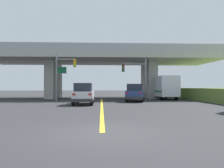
% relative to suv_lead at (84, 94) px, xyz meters
% --- Properties ---
extents(ground, '(160.00, 160.00, 0.00)m').
position_rel_suv_lead_xyz_m(ground, '(1.72, 12.47, -1.01)').
color(ground, '#2B2B2D').
extents(overpass_bridge, '(34.14, 10.68, 7.35)m').
position_rel_suv_lead_xyz_m(overpass_bridge, '(1.72, 12.47, 4.35)').
color(overpass_bridge, '#A8A59E').
rests_on(overpass_bridge, ground).
extents(lane_divider_stripe, '(0.20, 23.26, 0.01)m').
position_rel_suv_lead_xyz_m(lane_divider_stripe, '(1.72, -1.74, -1.01)').
color(lane_divider_stripe, yellow).
rests_on(lane_divider_stripe, ground).
extents(suv_lead, '(1.88, 4.43, 2.02)m').
position_rel_suv_lead_xyz_m(suv_lead, '(0.00, 0.00, 0.00)').
color(suv_lead, silver).
rests_on(suv_lead, ground).
extents(suv_crossing, '(2.88, 5.13, 2.02)m').
position_rel_suv_lead_xyz_m(suv_crossing, '(5.58, 4.18, 0.00)').
color(suv_crossing, navy).
rests_on(suv_crossing, ground).
extents(box_truck, '(2.33, 7.16, 3.10)m').
position_rel_suv_lead_xyz_m(box_truck, '(10.24, 8.80, 0.62)').
color(box_truck, silver).
rests_on(box_truck, ground).
extents(traffic_signal_nearside, '(3.05, 0.36, 5.16)m').
position_rel_suv_lead_xyz_m(traffic_signal_nearside, '(6.12, 6.00, 2.28)').
color(traffic_signal_nearside, slate).
rests_on(traffic_signal_nearside, ground).
extents(traffic_signal_farside, '(2.43, 0.36, 5.68)m').
position_rel_suv_lead_xyz_m(traffic_signal_farside, '(-2.97, 5.76, 2.56)').
color(traffic_signal_farside, slate).
rests_on(traffic_signal_farside, ground).
extents(highway_sign, '(1.39, 0.17, 4.61)m').
position_rel_suv_lead_xyz_m(highway_sign, '(-3.81, 9.53, 2.31)').
color(highway_sign, '#56595E').
rests_on(highway_sign, ground).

